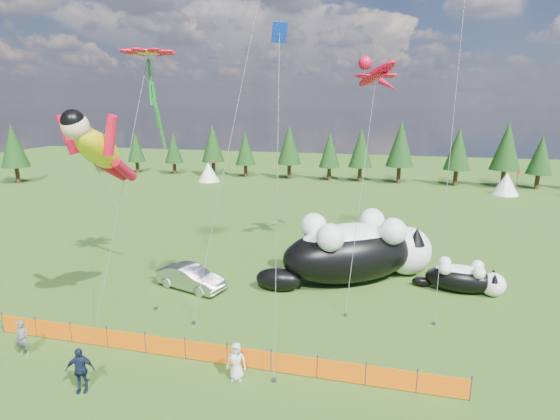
{
  "coord_description": "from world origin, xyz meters",
  "views": [
    {
      "loc": [
        7.35,
        -19.05,
        11.31
      ],
      "look_at": [
        1.67,
        4.0,
        5.44
      ],
      "focal_mm": 28.0,
      "sensor_mm": 36.0,
      "label": 1
    }
  ],
  "objects": [
    {
      "name": "flower_kite",
      "position": [
        -5.69,
        3.7,
        13.81
      ],
      "size": [
        3.52,
        7.55,
        14.99
      ],
      "color": "red",
      "rests_on": "ground"
    },
    {
      "name": "spectator_e",
      "position": [
        1.73,
        -3.86,
        0.84
      ],
      "size": [
        0.89,
        0.66,
        1.67
      ],
      "primitive_type": "imported",
      "rotation": [
        0.0,
        0.0,
        0.16
      ],
      "color": "silver",
      "rests_on": "ground"
    },
    {
      "name": "cat_large",
      "position": [
        5.82,
        8.07,
        2.08
      ],
      "size": [
        10.93,
        8.38,
        4.38
      ],
      "rotation": [
        0.0,
        0.0,
        0.55
      ],
      "color": "black",
      "rests_on": "ground"
    },
    {
      "name": "safety_fence",
      "position": [
        0.0,
        -3.0,
        0.5
      ],
      "size": [
        22.06,
        0.06,
        1.1
      ],
      "color": "#262626",
      "rests_on": "ground"
    },
    {
      "name": "car",
      "position": [
        -4.09,
        4.16,
        0.74
      ],
      "size": [
        4.73,
        2.74,
        1.47
      ],
      "primitive_type": "imported",
      "rotation": [
        0.0,
        0.0,
        1.29
      ],
      "color": "#A6A6AA",
      "rests_on": "ground"
    },
    {
      "name": "spectator_c",
      "position": [
        -4.06,
        -6.07,
        0.96
      ],
      "size": [
        1.25,
        0.91,
        1.91
      ],
      "primitive_type": "imported",
      "rotation": [
        0.0,
        0.0,
        0.33
      ],
      "color": "#131B35",
      "rests_on": "ground"
    },
    {
      "name": "festival_tents",
      "position": [
        11.0,
        40.0,
        1.4
      ],
      "size": [
        50.0,
        3.2,
        2.8
      ],
      "primitive_type": null,
      "color": "white",
      "rests_on": "ground"
    },
    {
      "name": "cat_small",
      "position": [
        12.3,
        7.73,
        0.92
      ],
      "size": [
        5.38,
        2.31,
        1.94
      ],
      "rotation": [
        0.0,
        0.0,
        -0.11
      ],
      "color": "black",
      "rests_on": "ground"
    },
    {
      "name": "ground",
      "position": [
        0.0,
        0.0,
        0.0
      ],
      "size": [
        160.0,
        160.0,
        0.0
      ],
      "primitive_type": "plane",
      "color": "#133A0A",
      "rests_on": "ground"
    },
    {
      "name": "superhero_kite",
      "position": [
        -5.9,
        -1.04,
        9.15
      ],
      "size": [
        5.27,
        5.57,
        11.4
      ],
      "color": "yellow",
      "rests_on": "ground"
    },
    {
      "name": "tree_line",
      "position": [
        0.0,
        45.0,
        4.0
      ],
      "size": [
        90.0,
        4.0,
        8.0
      ],
      "primitive_type": null,
      "color": "black",
      "rests_on": "ground"
    },
    {
      "name": "spectator_a",
      "position": [
        -8.34,
        -4.49,
        0.85
      ],
      "size": [
        0.69,
        0.53,
        1.71
      ],
      "primitive_type": "imported",
      "rotation": [
        0.0,
        0.0,
        0.21
      ],
      "color": "#5D5E63",
      "rests_on": "ground"
    },
    {
      "name": "diamond_kite_c",
      "position": [
        3.11,
        -1.97,
        13.31
      ],
      "size": [
        1.07,
        2.14,
        14.66
      ],
      "color": "#0C30B7",
      "rests_on": "ground"
    },
    {
      "name": "gecko_kite",
      "position": [
        6.32,
        12.05,
        13.13
      ],
      "size": [
        5.77,
        12.41,
        15.94
      ],
      "color": "red",
      "rests_on": "ground"
    }
  ]
}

